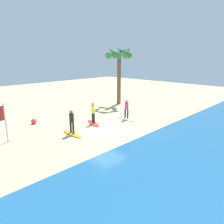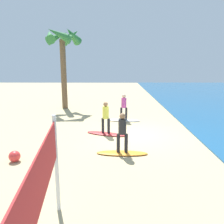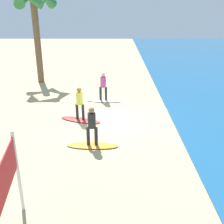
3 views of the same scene
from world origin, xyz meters
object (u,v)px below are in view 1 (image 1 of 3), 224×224
object	(u,v)px
surfboard_red	(93,123)
surfer_red	(93,111)
surfer_white	(126,107)
palm_tree	(119,58)
surfer_orange	(72,120)
surfboard_white	(126,119)
surfboard_orange	(72,134)
beach_ball	(34,121)

from	to	relation	value
surfboard_red	surfer_red	size ratio (longest dim) A/B	1.28
surfer_white	surfboard_red	xyz separation A→B (m)	(2.81, -1.05, -0.99)
surfer_white	surfer_red	bearing A→B (deg)	-20.39
surfboard_red	palm_tree	world-z (taller)	palm_tree
surfer_red	surfer_orange	world-z (taller)	same
surfboard_white	surfboard_red	world-z (taller)	same
surfer_white	surfboard_white	bearing A→B (deg)	-90.00
surfboard_red	surfboard_orange	world-z (taller)	same
surfer_white	surfboard_red	world-z (taller)	surfer_white
surfer_white	beach_ball	xyz separation A→B (m)	(6.17, -4.38, -0.82)
beach_ball	surfer_white	bearing A→B (deg)	144.59
surfer_orange	beach_ball	xyz separation A→B (m)	(0.76, -4.10, -0.82)
surfer_white	surfboard_orange	xyz separation A→B (m)	(5.40, -0.28, -0.99)
surfer_red	palm_tree	xyz separation A→B (m)	(-6.89, -3.57, 4.06)
surfboard_white	surfboard_orange	xyz separation A→B (m)	(5.40, -0.28, 0.00)
palm_tree	beach_ball	bearing A→B (deg)	1.33
surfer_red	surfer_orange	bearing A→B (deg)	16.48
surfer_orange	palm_tree	distance (m)	11.18
palm_tree	surfer_white	bearing A→B (deg)	48.60
surfer_red	beach_ball	distance (m)	4.80
surfer_red	surfboard_orange	xyz separation A→B (m)	(2.59, 0.77, -0.99)
surfer_white	surfer_orange	size ratio (longest dim) A/B	1.00
surfboard_white	surfer_white	xyz separation A→B (m)	(0.00, 0.00, 0.99)
surfboard_red	beach_ball	world-z (taller)	beach_ball
surfer_orange	beach_ball	size ratio (longest dim) A/B	3.79
surfboard_white	beach_ball	distance (m)	7.57
surfer_red	palm_tree	size ratio (longest dim) A/B	0.26
surfboard_white	surfer_white	world-z (taller)	surfer_white
surfer_red	surfboard_white	bearing A→B (deg)	159.61
surfer_white	palm_tree	world-z (taller)	palm_tree
surfer_red	surfboard_orange	world-z (taller)	surfer_red
surfboard_red	surfboard_orange	size ratio (longest dim) A/B	1.00
surfer_white	palm_tree	bearing A→B (deg)	-131.40
surfer_red	palm_tree	bearing A→B (deg)	-152.56
surfboard_orange	palm_tree	distance (m)	11.58
surfer_white	surfboard_orange	world-z (taller)	surfer_white
beach_ball	surfboard_orange	bearing A→B (deg)	100.55
surfboard_orange	surfer_white	bearing A→B (deg)	89.30
palm_tree	surfer_orange	bearing A→B (deg)	24.61
surfboard_white	palm_tree	bearing A→B (deg)	145.96
surfboard_red	beach_ball	size ratio (longest dim) A/B	4.86
surfer_red	surfboard_orange	size ratio (longest dim) A/B	0.78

